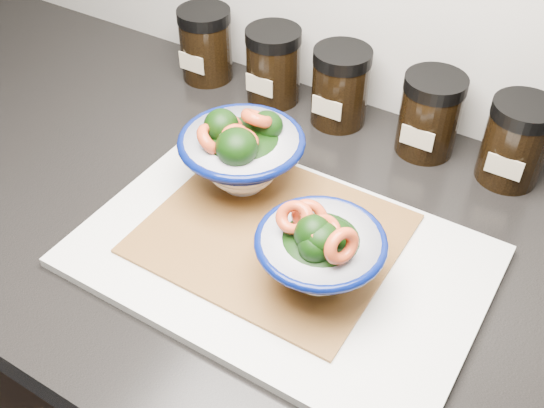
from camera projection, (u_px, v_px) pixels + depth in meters
The scene contains 11 objects.
cabinet at pixel (230, 399), 1.12m from camera, with size 3.43×0.58×0.86m, color black.
countertop at pixel (215, 212), 0.81m from camera, with size 3.50×0.60×0.04m, color black.
cutting_board at pixel (280, 256), 0.72m from camera, with size 0.45×0.30×0.01m, color silver.
bamboo_mat at pixel (272, 233), 0.74m from camera, with size 0.28×0.24×0.00m, color #935F2C.
bowl_left at pixel (241, 152), 0.77m from camera, with size 0.15×0.15×0.11m.
bowl_right at pixel (320, 251), 0.65m from camera, with size 0.14×0.14×0.11m.
spice_jar_a at pixel (206, 44), 0.99m from camera, with size 0.08×0.08×0.11m.
spice_jar_b at pixel (273, 65), 0.94m from camera, with size 0.08×0.08×0.11m.
spice_jar_c at pixel (340, 87), 0.89m from camera, with size 0.08×0.08×0.11m.
spice_jar_d at pixel (430, 115), 0.84m from camera, with size 0.08×0.08×0.11m.
spice_jar_e at pixel (516, 142), 0.80m from camera, with size 0.08×0.08×0.11m.
Camera 1 is at (0.37, 0.98, 1.44)m, focal length 42.00 mm.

